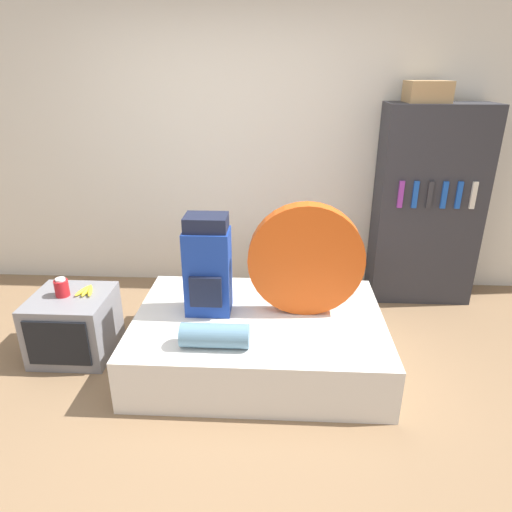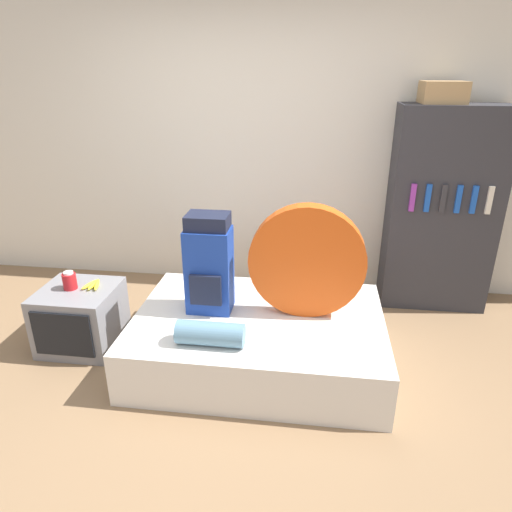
{
  "view_description": "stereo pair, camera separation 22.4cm",
  "coord_description": "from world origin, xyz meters",
  "px_view_note": "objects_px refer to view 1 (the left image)",
  "views": [
    {
      "loc": [
        0.37,
        -2.23,
        1.98
      ],
      "look_at": [
        0.23,
        0.53,
        0.82
      ],
      "focal_mm": 32.0,
      "sensor_mm": 36.0,
      "label": 1
    },
    {
      "loc": [
        0.6,
        -2.21,
        1.98
      ],
      "look_at": [
        0.23,
        0.53,
        0.82
      ],
      "focal_mm": 32.0,
      "sensor_mm": 36.0,
      "label": 2
    }
  ],
  "objects_px": {
    "backpack": "(208,267)",
    "cardboard_box": "(427,92)",
    "tent_bag": "(306,260)",
    "sleeping_roll": "(215,336)",
    "television": "(74,325)",
    "bookshelf": "(427,207)",
    "canister": "(62,288)"
  },
  "relations": [
    {
      "from": "tent_bag",
      "to": "canister",
      "type": "height_order",
      "value": "tent_bag"
    },
    {
      "from": "sleeping_roll",
      "to": "bookshelf",
      "type": "xyz_separation_m",
      "value": [
        1.66,
        1.49,
        0.41
      ]
    },
    {
      "from": "canister",
      "to": "bookshelf",
      "type": "relative_size",
      "value": 0.08
    },
    {
      "from": "backpack",
      "to": "cardboard_box",
      "type": "height_order",
      "value": "cardboard_box"
    },
    {
      "from": "sleeping_roll",
      "to": "cardboard_box",
      "type": "distance_m",
      "value": 2.53
    },
    {
      "from": "bookshelf",
      "to": "cardboard_box",
      "type": "relative_size",
      "value": 5.29
    },
    {
      "from": "tent_bag",
      "to": "cardboard_box",
      "type": "relative_size",
      "value": 2.44
    },
    {
      "from": "bookshelf",
      "to": "canister",
      "type": "bearing_deg",
      "value": -159.27
    },
    {
      "from": "backpack",
      "to": "sleeping_roll",
      "type": "height_order",
      "value": "backpack"
    },
    {
      "from": "television",
      "to": "cardboard_box",
      "type": "height_order",
      "value": "cardboard_box"
    },
    {
      "from": "sleeping_roll",
      "to": "cardboard_box",
      "type": "relative_size",
      "value": 1.31
    },
    {
      "from": "backpack",
      "to": "bookshelf",
      "type": "height_order",
      "value": "bookshelf"
    },
    {
      "from": "television",
      "to": "bookshelf",
      "type": "distance_m",
      "value": 3.02
    },
    {
      "from": "tent_bag",
      "to": "cardboard_box",
      "type": "bearing_deg",
      "value": 47.17
    },
    {
      "from": "backpack",
      "to": "television",
      "type": "xyz_separation_m",
      "value": [
        -1.0,
        -0.02,
        -0.48
      ]
    },
    {
      "from": "television",
      "to": "cardboard_box",
      "type": "xyz_separation_m",
      "value": [
        2.63,
        1.09,
        1.56
      ]
    },
    {
      "from": "television",
      "to": "cardboard_box",
      "type": "distance_m",
      "value": 3.24
    },
    {
      "from": "tent_bag",
      "to": "sleeping_roll",
      "type": "xyz_separation_m",
      "value": [
        -0.57,
        -0.47,
        -0.32
      ]
    },
    {
      "from": "bookshelf",
      "to": "cardboard_box",
      "type": "bearing_deg",
      "value": 171.59
    },
    {
      "from": "sleeping_roll",
      "to": "tent_bag",
      "type": "bearing_deg",
      "value": 39.74
    },
    {
      "from": "television",
      "to": "canister",
      "type": "relative_size",
      "value": 4.03
    },
    {
      "from": "canister",
      "to": "cardboard_box",
      "type": "distance_m",
      "value": 3.15
    },
    {
      "from": "backpack",
      "to": "television",
      "type": "bearing_deg",
      "value": -178.63
    },
    {
      "from": "cardboard_box",
      "to": "television",
      "type": "bearing_deg",
      "value": -157.45
    },
    {
      "from": "television",
      "to": "bookshelf",
      "type": "relative_size",
      "value": 0.32
    },
    {
      "from": "backpack",
      "to": "cardboard_box",
      "type": "relative_size",
      "value": 2.17
    },
    {
      "from": "backpack",
      "to": "cardboard_box",
      "type": "bearing_deg",
      "value": 33.22
    },
    {
      "from": "backpack",
      "to": "canister",
      "type": "bearing_deg",
      "value": -179.33
    },
    {
      "from": "bookshelf",
      "to": "television",
      "type": "bearing_deg",
      "value": -158.74
    },
    {
      "from": "canister",
      "to": "backpack",
      "type": "bearing_deg",
      "value": 0.67
    },
    {
      "from": "backpack",
      "to": "canister",
      "type": "distance_m",
      "value": 1.06
    },
    {
      "from": "backpack",
      "to": "tent_bag",
      "type": "height_order",
      "value": "tent_bag"
    }
  ]
}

